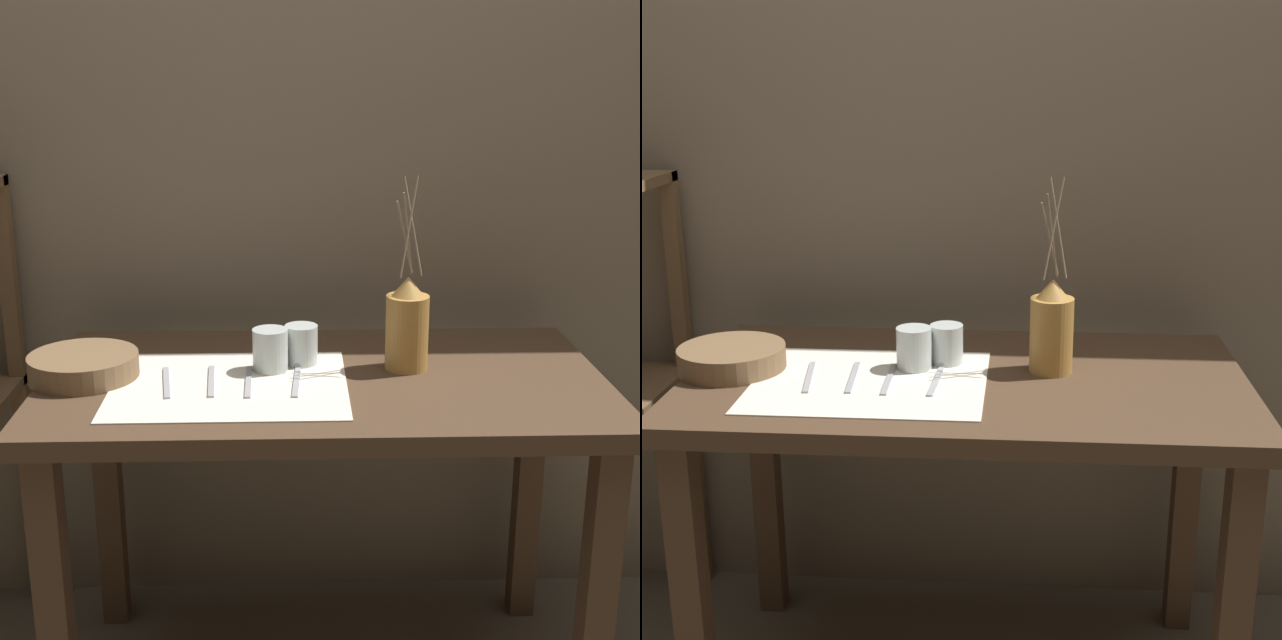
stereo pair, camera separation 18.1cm
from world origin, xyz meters
TOP-DOWN VIEW (x-y plane):
  - stone_wall_back at (0.00, 0.43)m, footprint 7.00×0.06m
  - wooden_table at (0.00, 0.00)m, footprint 1.16×0.64m
  - linen_cloth at (-0.19, -0.05)m, footprint 0.47×0.39m
  - pitcher_with_flowers at (0.18, 0.04)m, footprint 0.09×0.09m
  - wooden_bowl at (-0.49, -0.00)m, footprint 0.22×0.22m
  - glass_tumbler_near at (-0.11, 0.03)m, footprint 0.07×0.07m
  - glass_tumbler_far at (-0.05, 0.07)m, footprint 0.07×0.07m
  - knife_center at (-0.32, -0.05)m, footprint 0.04×0.18m
  - fork_outer at (-0.23, -0.04)m, footprint 0.03×0.18m
  - fork_inner at (-0.15, -0.05)m, footprint 0.02×0.18m
  - spoon_outer at (-0.05, 0.01)m, footprint 0.03×0.19m

SIDE VIEW (x-z plane):
  - wooden_table at x=0.00m, z-range 0.26..1.01m
  - linen_cloth at x=-0.19m, z-range 0.75..0.76m
  - knife_center at x=-0.32m, z-range 0.76..0.76m
  - fork_outer at x=-0.23m, z-range 0.76..0.76m
  - fork_inner at x=-0.15m, z-range 0.76..0.76m
  - spoon_outer at x=-0.05m, z-range 0.75..0.77m
  - wooden_bowl at x=-0.49m, z-range 0.75..0.81m
  - glass_tumbler_far at x=-0.05m, z-range 0.76..0.84m
  - glass_tumbler_near at x=-0.11m, z-range 0.76..0.85m
  - pitcher_with_flowers at x=0.18m, z-range 0.64..1.05m
  - stone_wall_back at x=0.00m, z-range 0.00..2.40m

